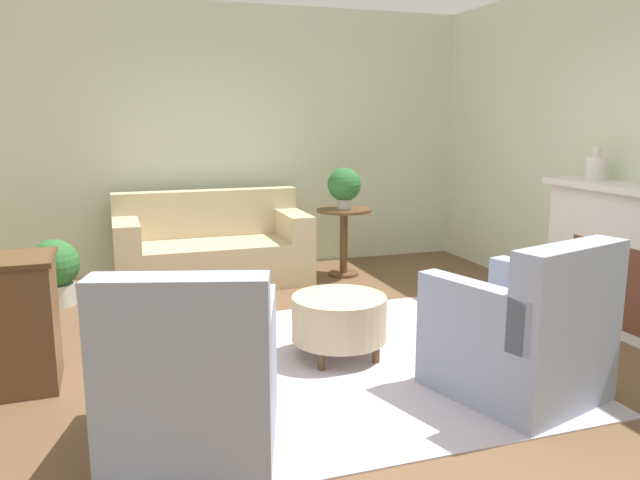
{
  "coord_description": "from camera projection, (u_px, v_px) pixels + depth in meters",
  "views": [
    {
      "loc": [
        -1.29,
        -3.69,
        1.63
      ],
      "look_at": [
        0.15,
        0.55,
        0.75
      ],
      "focal_mm": 35.0,
      "sensor_mm": 36.0,
      "label": 1
    }
  ],
  "objects": [
    {
      "name": "ground_plane",
      "position": [
        325.0,
        367.0,
        4.15
      ],
      "size": [
        16.0,
        16.0,
        0.0
      ],
      "primitive_type": "plane",
      "color": "brown"
    },
    {
      "name": "armchair_right",
      "position": [
        524.0,
        337.0,
        3.66
      ],
      "size": [
        1.0,
        1.05,
        0.95
      ],
      "color": "#8E99B2",
      "rests_on": "rug"
    },
    {
      "name": "rug",
      "position": [
        325.0,
        366.0,
        4.15
      ],
      "size": [
        2.86,
        2.51,
        0.01
      ],
      "color": "#BCB2C1",
      "rests_on": "ground_plane"
    },
    {
      "name": "vase_mantel_near",
      "position": [
        596.0,
        167.0,
        4.99
      ],
      "size": [
        0.16,
        0.16,
        0.26
      ],
      "color": "silver",
      "rests_on": "fireplace"
    },
    {
      "name": "potted_plant_on_side_table",
      "position": [
        344.0,
        185.0,
        6.39
      ],
      "size": [
        0.35,
        0.35,
        0.42
      ],
      "color": "beige",
      "rests_on": "side_table"
    },
    {
      "name": "wall_back",
      "position": [
        232.0,
        139.0,
        6.72
      ],
      "size": [
        9.99,
        0.12,
        2.8
      ],
      "color": "beige",
      "rests_on": "ground_plane"
    },
    {
      "name": "potted_plant_floor",
      "position": [
        55.0,
        270.0,
        5.47
      ],
      "size": [
        0.43,
        0.43,
        0.59
      ],
      "color": "beige",
      "rests_on": "ground_plane"
    },
    {
      "name": "armchair_left",
      "position": [
        193.0,
        381.0,
        3.05
      ],
      "size": [
        1.0,
        1.05,
        0.95
      ],
      "color": "#8E99B2",
      "rests_on": "rug"
    },
    {
      "name": "side_table",
      "position": [
        344.0,
        230.0,
        6.48
      ],
      "size": [
        0.57,
        0.57,
        0.71
      ],
      "color": "brown",
      "rests_on": "ground_plane"
    },
    {
      "name": "couch",
      "position": [
        212.0,
        250.0,
        6.23
      ],
      "size": [
        1.87,
        0.87,
        0.9
      ],
      "color": "#C6B289",
      "rests_on": "ground_plane"
    },
    {
      "name": "ottoman_table",
      "position": [
        339.0,
        318.0,
        4.27
      ],
      "size": [
        0.65,
        0.65,
        0.43
      ],
      "color": "#C6B289",
      "rests_on": "rug"
    },
    {
      "name": "fireplace",
      "position": [
        626.0,
        256.0,
        4.77
      ],
      "size": [
        0.44,
        1.47,
        1.14
      ],
      "color": "silver",
      "rests_on": "ground_plane"
    }
  ]
}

